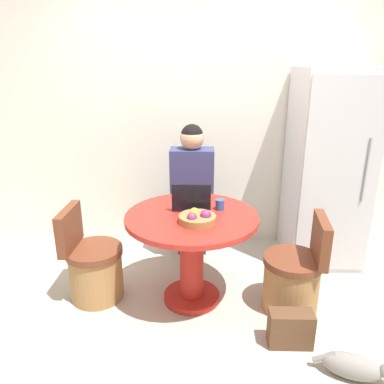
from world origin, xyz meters
The scene contains 12 objects.
ground_plane centered at (0.00, 0.00, 0.00)m, with size 12.00×12.00×0.00m, color #B2A899.
wall_back centered at (0.00, 1.47, 1.30)m, with size 7.00×0.06×2.60m.
refrigerator centered at (1.20, 1.07, 0.91)m, with size 0.66×0.72×1.82m.
dining_table centered at (-0.04, 0.31, 0.52)m, with size 1.02×1.02×0.75m.
chair_right_side centered at (0.75, 0.21, 0.27)m, with size 0.47×0.45×0.78m.
chair_left_side centered at (-0.85, 0.33, 0.27)m, with size 0.45×0.45×0.78m.
person_seated centered at (-0.06, 1.04, 0.74)m, with size 0.40×0.37×1.33m.
laptop centered at (-0.05, 0.44, 0.80)m, with size 0.30×0.22×0.22m.
fruit_bowl centered at (0.00, 0.17, 0.79)m, with size 0.27×0.27×0.10m.
coffee_cup centered at (0.17, 0.43, 0.79)m, with size 0.07×0.07×0.08m.
cat centered at (0.97, -0.48, 0.08)m, with size 0.46×0.26×0.16m.
handbag centered at (0.64, -0.20, 0.13)m, with size 0.30×0.14×0.26m.
Camera 1 is at (0.02, -2.32, 1.86)m, focal length 35.00 mm.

